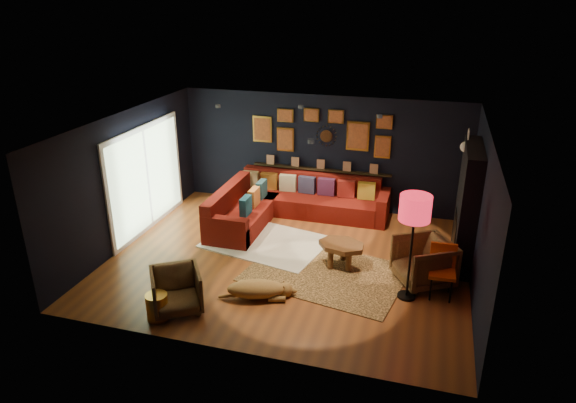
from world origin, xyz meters
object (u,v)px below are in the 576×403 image
(sectional, at_px, (284,205))
(floor_lamp, at_px, (415,212))
(pouf, at_px, (250,212))
(coffee_table, at_px, (341,248))
(orange_chair, at_px, (442,266))
(armchair_right, at_px, (424,260))
(gold_stool, at_px, (157,307))
(armchair_left, at_px, (176,289))
(dog, at_px, (256,286))

(sectional, xyz_separation_m, floor_lamp, (2.85, -2.48, 1.20))
(sectional, xyz_separation_m, pouf, (-0.69, -0.31, -0.12))
(sectional, distance_m, floor_lamp, 3.96)
(coffee_table, distance_m, orange_chair, 1.81)
(armchair_right, relative_size, floor_lamp, 0.49)
(orange_chair, bearing_deg, gold_stool, -157.57)
(orange_chair, bearing_deg, pouf, 152.07)
(coffee_table, height_order, armchair_left, armchair_left)
(coffee_table, height_order, orange_chair, orange_chair)
(dog, bearing_deg, armchair_right, 8.82)
(coffee_table, xyz_separation_m, gold_stool, (-2.40, -2.38, -0.17))
(sectional, bearing_deg, floor_lamp, -41.07)
(orange_chair, relative_size, dog, 0.69)
(floor_lamp, bearing_deg, gold_stool, -155.19)
(sectional, height_order, armchair_right, armchair_right)
(armchair_left, bearing_deg, sectional, 47.55)
(armchair_left, relative_size, armchair_right, 0.86)
(coffee_table, xyz_separation_m, pouf, (-2.30, 1.47, -0.18))
(armchair_left, distance_m, gold_stool, 0.39)
(pouf, xyz_separation_m, dog, (1.16, -2.88, 0.02))
(sectional, height_order, orange_chair, orange_chair)
(coffee_table, height_order, floor_lamp, floor_lamp)
(sectional, relative_size, floor_lamp, 1.89)
(armchair_right, xyz_separation_m, floor_lamp, (-0.22, -0.54, 1.08))
(armchair_right, height_order, gold_stool, armchair_right)
(armchair_right, bearing_deg, coffee_table, -127.29)
(sectional, distance_m, coffee_table, 2.40)
(armchair_right, relative_size, gold_stool, 2.10)
(orange_chair, xyz_separation_m, floor_lamp, (-0.51, -0.25, 1.00))
(coffee_table, height_order, dog, coffee_table)
(armchair_left, distance_m, dog, 1.28)
(pouf, distance_m, floor_lamp, 4.35)
(armchair_left, bearing_deg, armchair_right, -6.01)
(pouf, xyz_separation_m, floor_lamp, (3.53, -2.17, 1.32))
(armchair_left, relative_size, dog, 0.59)
(coffee_table, distance_m, gold_stool, 3.38)
(coffee_table, distance_m, armchair_left, 3.04)
(armchair_right, distance_m, orange_chair, 0.42)
(floor_lamp, bearing_deg, sectional, 138.93)
(armchair_right, relative_size, orange_chair, 0.99)
(orange_chair, bearing_deg, armchair_left, -160.20)
(armchair_left, height_order, armchair_right, armchair_right)
(floor_lamp, bearing_deg, armchair_right, 67.94)
(pouf, relative_size, gold_stool, 1.24)
(gold_stool, xyz_separation_m, dog, (1.25, 0.97, 0.01))
(armchair_right, xyz_separation_m, gold_stool, (-3.85, -2.21, -0.23))
(sectional, relative_size, coffee_table, 3.39)
(pouf, relative_size, floor_lamp, 0.29)
(armchair_left, bearing_deg, gold_stool, -154.25)
(armchair_left, bearing_deg, pouf, 57.76)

